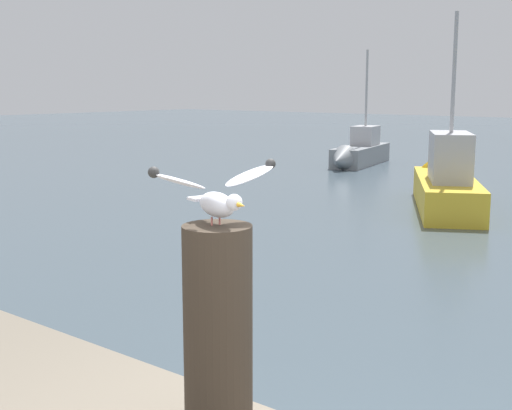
# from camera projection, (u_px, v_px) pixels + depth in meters

# --- Properties ---
(mooring_post) EXTENTS (0.29, 0.29, 0.89)m
(mooring_post) POSITION_uv_depth(u_px,v_px,m) (218.00, 332.00, 2.83)
(mooring_post) COLOR #382D23
(mooring_post) RESTS_ON harbor_quay
(seagull) EXTENTS (0.39, 0.56, 0.25)m
(seagull) POSITION_uv_depth(u_px,v_px,m) (217.00, 195.00, 2.73)
(seagull) COLOR #C66860
(seagull) RESTS_ON mooring_post
(boat_grey) EXTENTS (1.84, 4.46, 3.99)m
(boat_grey) POSITION_uv_depth(u_px,v_px,m) (358.00, 153.00, 23.37)
(boat_grey) COLOR gray
(boat_grey) RESTS_ON ground_plane
(boat_yellow) EXTENTS (3.47, 5.12, 4.30)m
(boat_yellow) POSITION_uv_depth(u_px,v_px,m) (445.00, 182.00, 15.29)
(boat_yellow) COLOR yellow
(boat_yellow) RESTS_ON ground_plane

